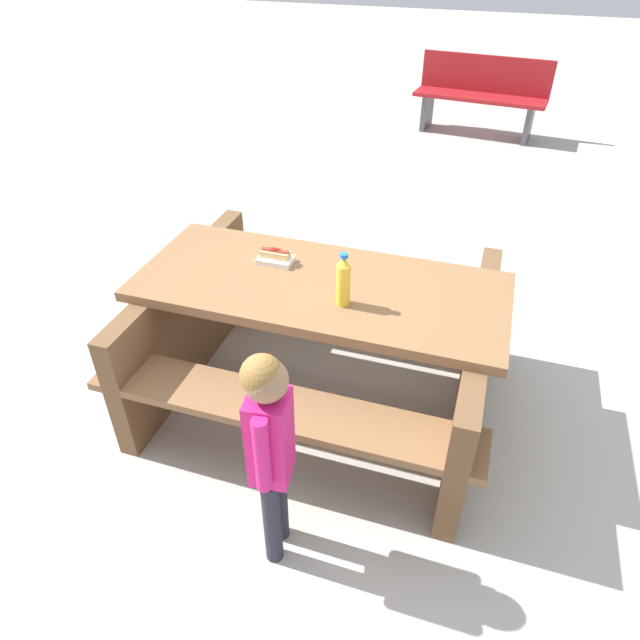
{
  "coord_description": "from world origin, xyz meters",
  "views": [
    {
      "loc": [
        -0.72,
        2.2,
        2.22
      ],
      "look_at": [
        0.0,
        0.0,
        0.52
      ],
      "focal_mm": 31.73,
      "sensor_mm": 36.0,
      "label": 1
    }
  ],
  "objects_px": {
    "child_in_coat": "(270,438)",
    "soda_bottle": "(343,281)",
    "picnic_table": "(320,333)",
    "park_bench_mid": "(481,94)",
    "hotdog_tray": "(275,257)"
  },
  "relations": [
    {
      "from": "child_in_coat",
      "to": "soda_bottle",
      "type": "bearing_deg",
      "value": -93.01
    },
    {
      "from": "picnic_table",
      "to": "park_bench_mid",
      "type": "relative_size",
      "value": 1.18
    },
    {
      "from": "picnic_table",
      "to": "park_bench_mid",
      "type": "distance_m",
      "value": 4.94
    },
    {
      "from": "soda_bottle",
      "to": "child_in_coat",
      "type": "relative_size",
      "value": 0.25
    },
    {
      "from": "soda_bottle",
      "to": "child_in_coat",
      "type": "distance_m",
      "value": 0.82
    },
    {
      "from": "picnic_table",
      "to": "child_in_coat",
      "type": "bearing_deg",
      "value": 96.97
    },
    {
      "from": "hotdog_tray",
      "to": "soda_bottle",
      "type": "bearing_deg",
      "value": 149.93
    },
    {
      "from": "child_in_coat",
      "to": "park_bench_mid",
      "type": "distance_m",
      "value": 5.87
    },
    {
      "from": "soda_bottle",
      "to": "hotdog_tray",
      "type": "bearing_deg",
      "value": -30.07
    },
    {
      "from": "soda_bottle",
      "to": "park_bench_mid",
      "type": "bearing_deg",
      "value": -92.31
    },
    {
      "from": "hotdog_tray",
      "to": "child_in_coat",
      "type": "xyz_separation_m",
      "value": [
        -0.39,
        1.04,
        -0.11
      ]
    },
    {
      "from": "picnic_table",
      "to": "park_bench_mid",
      "type": "bearing_deg",
      "value": -94.18
    },
    {
      "from": "picnic_table",
      "to": "hotdog_tray",
      "type": "height_order",
      "value": "hotdog_tray"
    },
    {
      "from": "hotdog_tray",
      "to": "child_in_coat",
      "type": "height_order",
      "value": "child_in_coat"
    },
    {
      "from": "hotdog_tray",
      "to": "child_in_coat",
      "type": "distance_m",
      "value": 1.12
    }
  ]
}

